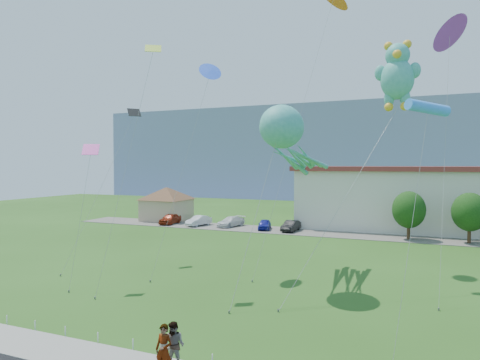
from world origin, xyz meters
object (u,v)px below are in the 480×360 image
Objects in this scene: pedestrian_right at (174,345)px; parked_car_white at (231,222)px; parked_car_red at (170,219)px; parked_car_silver at (199,221)px; parked_car_black at (291,226)px; octopus_kite at (287,140)px; pavilion at (167,201)px; parked_car_blue at (265,224)px; teddy_bear_kite at (397,74)px; pedestrian_left at (164,350)px.

pedestrian_right is 40.47m from parked_car_white.
parked_car_silver is at bearing -3.00° from parked_car_red.
parked_car_black is 25.37m from octopus_kite.
parked_car_blue is (16.65, -3.05, -2.32)m from pavilion.
parked_car_red is 38.85m from teddy_bear_kite.
teddy_bear_kite reaches higher than parked_car_blue.
parked_car_red reaches higher than parked_car_white.
parked_car_silver is 0.24× the size of teddy_bear_kite.
octopus_kite is (6.12, -22.74, 9.42)m from parked_car_black.
pavilion is 47.85m from pedestrian_right.
parked_car_black is (-5.55, 37.09, -0.32)m from pedestrian_right.
parked_car_silver is at bearing 167.25° from parked_car_blue.
parked_car_silver is at bearing 143.85° from teddy_bear_kite.
pavilion is 17.09m from parked_car_blue.
pedestrian_right is (25.75, -40.28, -1.98)m from pavilion.
pavilion is at bearing 146.09° from teddy_bear_kite.
pedestrian_right reaches higher than parked_car_red.
pedestrian_right is at bearing -49.98° from parked_car_silver.
pedestrian_left is 0.12× the size of teddy_bear_kite.
parked_car_silver is (4.53, 0.04, -0.06)m from parked_car_red.
parked_car_red reaches higher than parked_car_black.
teddy_bear_kite is (7.64, 17.83, 13.81)m from pedestrian_right.
pavilion is at bearing -175.22° from parked_car_white.
parked_car_white is (-14.08, 38.54, -0.38)m from pedestrian_left.
parked_car_black is (13.04, 0.10, -0.01)m from parked_car_silver.
octopus_kite reaches higher than parked_car_blue.
pedestrian_right is 38.33m from parked_car_blue.
parked_car_silver reaches higher than parked_car_white.
pavilion is 41.94m from teddy_bear_kite.
pedestrian_left is 0.46× the size of parked_car_red.
pedestrian_right is at bearing -113.19° from teddy_bear_kite.
teddy_bear_kite is at bearing -63.39° from parked_car_blue.
pedestrian_left is 0.44× the size of parked_car_white.
parked_car_silver is 4.52m from parked_car_white.
teddy_bear_kite is (26.23, -19.16, 14.12)m from parked_car_silver.
parked_car_red is at bearing 148.14° from teddy_bear_kite.
pedestrian_left reaches higher than pedestrian_right.
pavilion is 20.58m from parked_car_black.
parked_car_red is at bearing 136.35° from octopus_kite.
parked_car_white is 29.35m from octopus_kite.
parked_car_blue is at bearing 106.81° from pedestrian_left.
pavilion is 4.59× the size of pedestrian_left.
pedestrian_left is 41.04m from parked_car_white.
pedestrian_right is 0.50× the size of parked_car_blue.
octopus_kite is at bearing -153.73° from teddy_bear_kite.
parked_car_blue is 0.28× the size of octopus_kite.
teddy_bear_kite reaches higher than pavilion.
pavilion is at bearing 120.07° from pedestrian_right.
parked_car_blue is (-9.02, 37.86, -0.40)m from pedestrian_left.
pedestrian_left is 0.64m from pedestrian_right.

